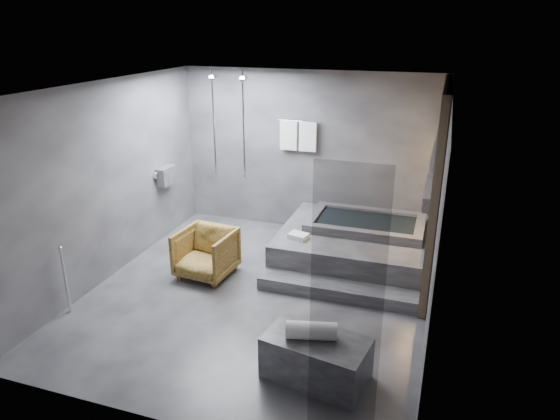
% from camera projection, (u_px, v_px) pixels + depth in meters
% --- Properties ---
extents(room, '(5.00, 5.04, 2.82)m').
position_uv_depth(room, '(291.00, 171.00, 6.40)').
color(room, '#2C2C2E').
rests_on(room, ground).
extents(tub_deck, '(2.20, 2.00, 0.50)m').
position_uv_depth(tub_deck, '(353.00, 245.00, 7.81)').
color(tub_deck, '#313133').
rests_on(tub_deck, ground).
extents(tub_step, '(2.20, 0.36, 0.18)m').
position_uv_depth(tub_step, '(337.00, 290.00, 6.81)').
color(tub_step, '#313133').
rests_on(tub_step, ground).
extents(concrete_bench, '(1.15, 0.76, 0.48)m').
position_uv_depth(concrete_bench, '(316.00, 358.00, 5.20)').
color(concrete_bench, '#2F2F31').
rests_on(concrete_bench, ground).
extents(driftwood_chair, '(0.83, 0.85, 0.71)m').
position_uv_depth(driftwood_chair, '(206.00, 253.00, 7.30)').
color(driftwood_chair, '#4F3713').
rests_on(driftwood_chair, ground).
extents(rolled_towel, '(0.55, 0.30, 0.19)m').
position_uv_depth(rolled_towel, '(311.00, 331.00, 5.09)').
color(rolled_towel, white).
rests_on(rolled_towel, concrete_bench).
extents(deck_towel, '(0.32, 0.26, 0.07)m').
position_uv_depth(deck_towel, '(298.00, 236.00, 7.43)').
color(deck_towel, silver).
rests_on(deck_towel, tub_deck).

